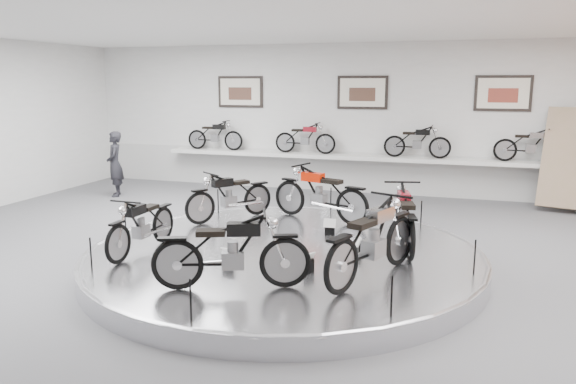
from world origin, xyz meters
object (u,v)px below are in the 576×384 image
(bike_a, at_px, (405,217))
(bike_e, at_px, (231,251))
(display_platform, at_px, (284,258))
(bike_f, at_px, (373,239))
(shelf, at_px, (359,157))
(bike_b, at_px, (320,193))
(visitor, at_px, (115,164))
(bike_c, at_px, (230,195))
(bike_d, at_px, (142,224))

(bike_a, bearing_deg, bike_e, 129.37)
(display_platform, bearing_deg, bike_f, -30.14)
(shelf, height_order, bike_b, bike_b)
(bike_a, height_order, bike_b, bike_b)
(bike_f, bearing_deg, visitor, 77.76)
(display_platform, relative_size, bike_c, 3.87)
(bike_a, relative_size, bike_d, 1.13)
(bike_c, relative_size, bike_d, 1.06)
(bike_e, height_order, bike_f, bike_f)
(shelf, height_order, bike_d, bike_d)
(display_platform, xyz_separation_m, bike_b, (0.05, 2.12, 0.69))
(bike_c, xyz_separation_m, bike_f, (3.24, -2.52, 0.08))
(visitor, bearing_deg, display_platform, 23.98)
(bike_c, height_order, bike_e, bike_e)
(bike_a, relative_size, bike_c, 1.06)
(bike_b, relative_size, bike_f, 0.96)
(bike_a, distance_m, bike_e, 3.23)
(bike_a, relative_size, bike_b, 0.96)
(display_platform, distance_m, bike_e, 1.99)
(display_platform, bearing_deg, bike_c, 135.86)
(bike_c, distance_m, bike_d, 2.46)
(display_platform, relative_size, bike_a, 3.63)
(display_platform, bearing_deg, bike_b, 88.66)
(shelf, bearing_deg, bike_c, -108.94)
(display_platform, xyz_separation_m, bike_f, (1.59, -0.92, 0.71))
(shelf, distance_m, bike_a, 5.98)
(bike_a, xyz_separation_m, bike_d, (-3.94, -1.53, -0.06))
(bike_c, bearing_deg, bike_a, 110.72)
(bike_e, bearing_deg, bike_d, 130.92)
(bike_f, bearing_deg, shelf, 33.74)
(shelf, xyz_separation_m, visitor, (-6.06, -2.22, -0.14))
(bike_c, bearing_deg, visitor, -85.36)
(bike_b, xyz_separation_m, bike_d, (-2.15, -2.94, -0.08))
(display_platform, height_order, bike_c, bike_c)
(bike_a, height_order, bike_e, bike_e)
(bike_e, bearing_deg, display_platform, 65.69)
(shelf, bearing_deg, bike_e, -90.67)
(shelf, relative_size, bike_b, 6.00)
(shelf, height_order, bike_a, bike_a)
(bike_a, height_order, bike_d, bike_a)
(display_platform, distance_m, bike_c, 2.38)
(bike_b, bearing_deg, bike_e, 106.17)
(bike_b, height_order, bike_f, bike_f)
(bike_b, xyz_separation_m, bike_c, (-1.70, -0.52, -0.05))
(bike_e, bearing_deg, shelf, 67.97)
(bike_b, xyz_separation_m, visitor, (-6.11, 2.07, 0.02))
(bike_b, bearing_deg, shelf, -71.07)
(bike_b, distance_m, bike_d, 3.64)
(bike_c, height_order, visitor, visitor)
(bike_b, bearing_deg, display_platform, 106.93)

